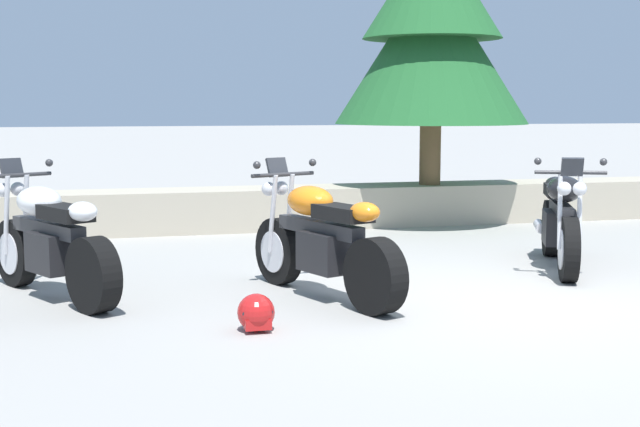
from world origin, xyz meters
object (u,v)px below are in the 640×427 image
motorcycle_white_near_left (50,243)px  rider_helmet (256,313)px  motorcycle_orange_centre (322,242)px  motorcycle_black_far_right (561,221)px  pine_tree_mid_left (432,23)px

motorcycle_white_near_left → rider_helmet: bearing=-45.2°
motorcycle_orange_centre → motorcycle_black_far_right: size_ratio=1.01×
motorcycle_orange_centre → pine_tree_mid_left: 5.41m
motorcycle_black_far_right → rider_helmet: 3.85m
motorcycle_orange_centre → pine_tree_mid_left: pine_tree_mid_left is taller
motorcycle_black_far_right → rider_helmet: bearing=-153.9°
pine_tree_mid_left → motorcycle_black_far_right: bearing=-88.8°
motorcycle_orange_centre → motorcycle_black_far_right: same height
motorcycle_orange_centre → pine_tree_mid_left: size_ratio=0.49×
motorcycle_white_near_left → pine_tree_mid_left: (4.89, 3.60, 2.28)m
motorcycle_black_far_right → rider_helmet: size_ratio=6.99×
rider_helmet → motorcycle_orange_centre: bearing=52.6°
motorcycle_white_near_left → motorcycle_orange_centre: 2.34m
motorcycle_orange_centre → rider_helmet: size_ratio=7.09×
motorcycle_orange_centre → motorcycle_black_far_right: (2.69, 0.70, 0.00)m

